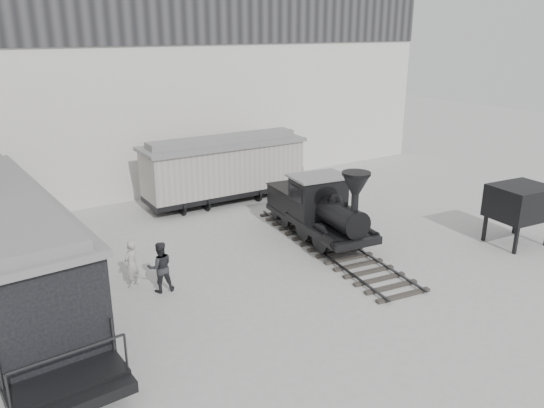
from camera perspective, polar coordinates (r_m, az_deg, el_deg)
ground at (r=19.92m, az=8.58°, el=-8.18°), size 90.00×90.00×0.00m
north_wall at (r=30.77m, az=-10.09°, el=11.97°), size 34.00×2.51×11.00m
locomotive at (r=22.85m, az=5.39°, el=-0.90°), size 3.59×10.39×3.60m
boxcar at (r=28.08m, az=-5.18°, el=3.93°), size 8.78×2.96×3.57m
passenger_coach at (r=19.40m, az=-26.80°, el=-4.15°), size 3.64×14.07×3.73m
visitor_a at (r=19.61m, az=-14.88°, el=-6.26°), size 0.76×0.70×1.74m
visitor_b at (r=19.02m, az=-11.93°, el=-6.64°), size 1.02×0.86×1.85m
coal_hopper at (r=24.76m, az=25.08°, el=-0.21°), size 2.57×2.19×2.58m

